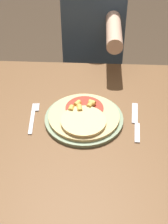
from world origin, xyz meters
TOP-DOWN VIEW (x-y plane):
  - dining_table at (0.00, 0.00)m, footprint 1.02×0.86m
  - plate at (0.02, 0.02)m, footprint 0.30×0.30m
  - pizza at (0.02, 0.01)m, footprint 0.27×0.27m
  - fork at (-0.18, 0.03)m, footprint 0.03×0.18m
  - knife at (0.21, 0.01)m, footprint 0.03×0.22m
  - person_diner at (0.04, 0.70)m, footprint 0.32×0.52m

SIDE VIEW (x-z plane):
  - dining_table at x=0.00m, z-range 0.26..1.03m
  - person_diner at x=0.04m, z-range 0.11..1.37m
  - fork at x=-0.18m, z-range 0.77..0.77m
  - knife at x=0.21m, z-range 0.77..0.77m
  - plate at x=0.02m, z-range 0.77..0.78m
  - pizza at x=0.02m, z-range 0.78..0.81m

